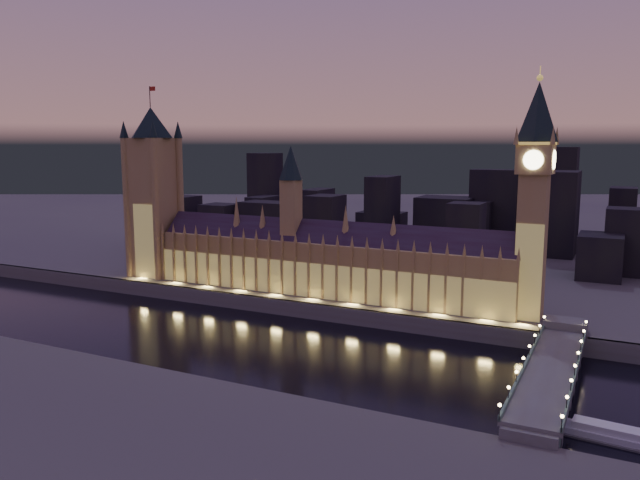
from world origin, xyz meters
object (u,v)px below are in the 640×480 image
at_px(westminster_bridge, 552,374).
at_px(elizabeth_tower, 535,181).
at_px(victoria_tower, 153,183).
at_px(river_boat, 610,435).
at_px(palace_of_westminster, 323,260).

bearing_deg(westminster_bridge, elizabeth_tower, 105.14).
xyz_separation_m(victoria_tower, elizabeth_tower, (218.00, 0.01, 7.00)).
relative_size(victoria_tower, river_boat, 2.75).
relative_size(palace_of_westminster, westminster_bridge, 1.79).
height_order(victoria_tower, elizabeth_tower, victoria_tower).
distance_m(victoria_tower, elizabeth_tower, 218.11).
distance_m(elizabeth_tower, westminster_bridge, 93.61).
bearing_deg(victoria_tower, river_boat, -20.87).
bearing_deg(elizabeth_tower, river_boat, -68.86).
height_order(palace_of_westminster, elizabeth_tower, elizabeth_tower).
distance_m(victoria_tower, westminster_bridge, 251.28).
bearing_deg(elizabeth_tower, westminster_bridge, -74.86).
bearing_deg(river_boat, westminster_bridge, 121.94).
height_order(palace_of_westminster, victoria_tower, victoria_tower).
height_order(palace_of_westminster, westminster_bridge, palace_of_westminster).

